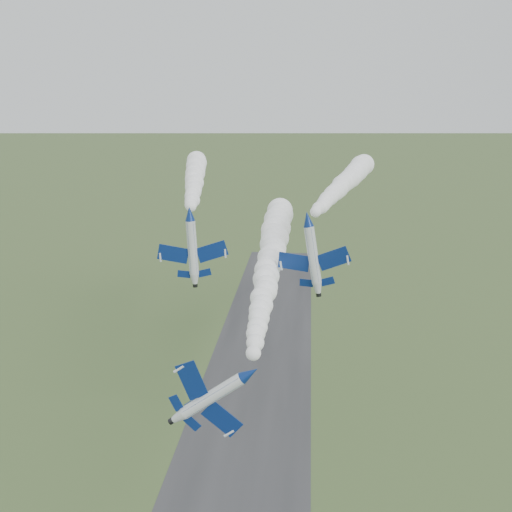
{
  "coord_description": "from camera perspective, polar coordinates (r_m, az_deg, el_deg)",
  "views": [
    {
      "loc": [
        10.51,
        -62.14,
        60.5
      ],
      "look_at": [
        2.87,
        19.42,
        37.67
      ],
      "focal_mm": 40.0,
      "sensor_mm": 36.0,
      "label": 1
    }
  ],
  "objects": [
    {
      "name": "jet_pair_left",
      "position": [
        89.49,
        -6.65,
        4.24
      ],
      "size": [
        11.17,
        13.21,
        3.28
      ],
      "rotation": [
        0.0,
        -0.04,
        0.16
      ],
      "color": "silver"
    },
    {
      "name": "jet_lead",
      "position": [
        62.35,
        -0.62,
        -11.69
      ],
      "size": [
        5.84,
        11.99,
        8.18
      ],
      "rotation": [
        0.0,
        0.96,
        0.02
      ],
      "color": "silver"
    },
    {
      "name": "jet_pair_right",
      "position": [
        87.66,
        5.17,
        3.71
      ],
      "size": [
        11.46,
        13.64,
        3.72
      ],
      "rotation": [
        0.0,
        -0.17,
        -0.21
      ],
      "color": "silver"
    },
    {
      "name": "runway",
      "position": [
        110.72,
        -1.01,
        -17.54
      ],
      "size": [
        24.0,
        260.0,
        0.04
      ],
      "primitive_type": "cube",
      "color": "#2C2C2E",
      "rests_on": "ground"
    },
    {
      "name": "smoke_trail_jet_lead",
      "position": [
        97.01,
        1.45,
        -0.3
      ],
      "size": [
        7.45,
        71.22,
        5.79
      ],
      "primitive_type": null,
      "rotation": [
        0.0,
        0.0,
        0.02
      ],
      "color": "white"
    },
    {
      "name": "smoke_trail_jet_pair_right",
      "position": [
        120.51,
        8.83,
        7.22
      ],
      "size": [
        18.01,
        60.95,
        5.24
      ],
      "primitive_type": null,
      "rotation": [
        0.0,
        0.0,
        -0.21
      ],
      "color": "white"
    },
    {
      "name": "smoke_trail_jet_pair_left",
      "position": [
        120.97,
        -6.16,
        7.67
      ],
      "size": [
        13.75,
        57.17,
        4.73
      ],
      "primitive_type": null,
      "rotation": [
        0.0,
        0.0,
        0.16
      ],
      "color": "white"
    }
  ]
}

